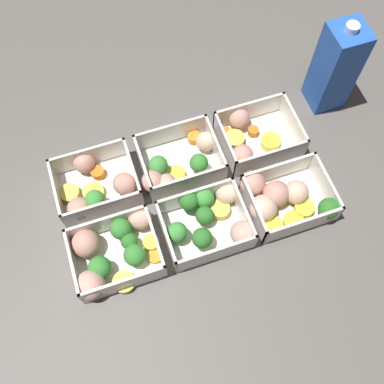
{
  "coord_description": "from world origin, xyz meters",
  "views": [
    {
      "loc": [
        -0.11,
        -0.33,
        0.76
      ],
      "look_at": [
        0.0,
        0.0,
        0.02
      ],
      "focal_mm": 42.0,
      "sensor_mm": 36.0,
      "label": 1
    }
  ],
  "objects_px": {
    "container_near_left": "(112,253)",
    "container_far_right": "(251,137)",
    "container_near_right": "(281,199)",
    "container_near_center": "(209,219)",
    "container_far_left": "(95,187)",
    "container_far_center": "(178,164)",
    "juice_carton": "(335,68)"
  },
  "relations": [
    {
      "from": "container_near_center",
      "to": "container_near_left",
      "type": "bearing_deg",
      "value": -178.51
    },
    {
      "from": "container_near_right",
      "to": "container_far_left",
      "type": "height_order",
      "value": "same"
    },
    {
      "from": "container_far_right",
      "to": "container_far_center",
      "type": "bearing_deg",
      "value": -175.29
    },
    {
      "from": "container_far_left",
      "to": "container_far_center",
      "type": "xyz_separation_m",
      "value": [
        0.16,
        -0.0,
        0.0
      ]
    },
    {
      "from": "container_near_left",
      "to": "container_far_center",
      "type": "relative_size",
      "value": 0.97
    },
    {
      "from": "container_far_center",
      "to": "juice_carton",
      "type": "bearing_deg",
      "value": 10.52
    },
    {
      "from": "container_near_left",
      "to": "container_far_right",
      "type": "bearing_deg",
      "value": 24.45
    },
    {
      "from": "container_far_right",
      "to": "container_near_center",
      "type": "bearing_deg",
      "value": -134.51
    },
    {
      "from": "container_far_right",
      "to": "juice_carton",
      "type": "xyz_separation_m",
      "value": [
        0.18,
        0.05,
        0.08
      ]
    },
    {
      "from": "container_far_left",
      "to": "container_far_center",
      "type": "bearing_deg",
      "value": -1.35
    },
    {
      "from": "container_near_right",
      "to": "container_far_left",
      "type": "xyz_separation_m",
      "value": [
        -0.31,
        0.13,
        -0.0
      ]
    },
    {
      "from": "container_near_right",
      "to": "container_far_center",
      "type": "height_order",
      "value": "same"
    },
    {
      "from": "container_near_left",
      "to": "container_far_center",
      "type": "xyz_separation_m",
      "value": [
        0.16,
        0.13,
        -0.0
      ]
    },
    {
      "from": "container_near_right",
      "to": "container_far_center",
      "type": "xyz_separation_m",
      "value": [
        -0.15,
        0.13,
        -0.0
      ]
    },
    {
      "from": "container_near_left",
      "to": "container_near_center",
      "type": "distance_m",
      "value": 0.18
    },
    {
      "from": "container_far_left",
      "to": "container_near_left",
      "type": "bearing_deg",
      "value": -91.04
    },
    {
      "from": "container_near_center",
      "to": "container_far_center",
      "type": "height_order",
      "value": "same"
    },
    {
      "from": "juice_carton",
      "to": "container_far_center",
      "type": "bearing_deg",
      "value": -169.48
    },
    {
      "from": "container_near_center",
      "to": "container_far_center",
      "type": "bearing_deg",
      "value": 98.15
    },
    {
      "from": "container_near_left",
      "to": "container_far_left",
      "type": "height_order",
      "value": "same"
    },
    {
      "from": "container_near_center",
      "to": "container_far_left",
      "type": "bearing_deg",
      "value": 143.7
    },
    {
      "from": "container_near_left",
      "to": "container_near_right",
      "type": "relative_size",
      "value": 1.08
    },
    {
      "from": "container_far_left",
      "to": "juice_carton",
      "type": "xyz_separation_m",
      "value": [
        0.49,
        0.06,
        0.07
      ]
    },
    {
      "from": "juice_carton",
      "to": "container_near_right",
      "type": "bearing_deg",
      "value": -133.25
    },
    {
      "from": "container_near_left",
      "to": "container_far_left",
      "type": "distance_m",
      "value": 0.13
    },
    {
      "from": "container_far_right",
      "to": "container_near_right",
      "type": "bearing_deg",
      "value": -89.68
    },
    {
      "from": "container_far_left",
      "to": "juice_carton",
      "type": "distance_m",
      "value": 0.5
    },
    {
      "from": "container_near_center",
      "to": "juice_carton",
      "type": "xyz_separation_m",
      "value": [
        0.32,
        0.19,
        0.07
      ]
    },
    {
      "from": "container_near_left",
      "to": "container_near_right",
      "type": "bearing_deg",
      "value": 0.02
    },
    {
      "from": "container_far_left",
      "to": "container_far_right",
      "type": "bearing_deg",
      "value": 1.65
    },
    {
      "from": "container_near_right",
      "to": "container_far_center",
      "type": "bearing_deg",
      "value": 139.94
    },
    {
      "from": "container_near_left",
      "to": "container_near_right",
      "type": "distance_m",
      "value": 0.32
    }
  ]
}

